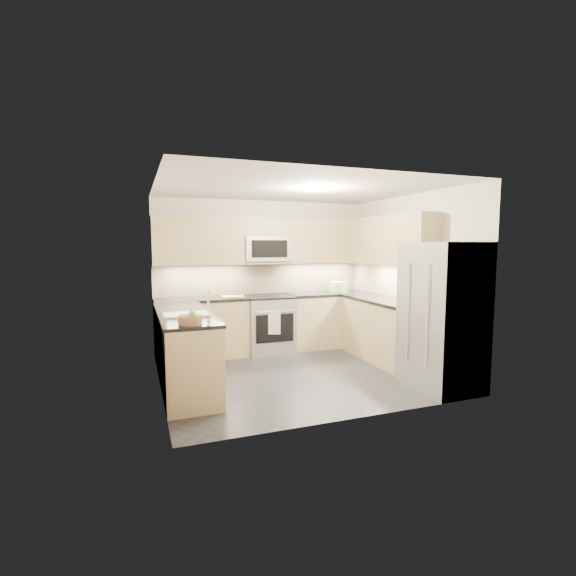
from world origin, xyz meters
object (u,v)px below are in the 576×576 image
object	(u,v)px
cutting_board	(233,296)
fruit_basket	(190,320)
utensil_bowl	(339,287)
microwave	(266,249)
refrigerator	(442,316)
gas_range	(269,324)

from	to	relation	value
cutting_board	fruit_basket	size ratio (longest dim) A/B	1.45
utensil_bowl	fruit_basket	bearing A→B (deg)	-143.03
microwave	fruit_basket	bearing A→B (deg)	-124.56
utensil_bowl	refrigerator	bearing A→B (deg)	-87.11
microwave	fruit_basket	world-z (taller)	microwave
gas_range	utensil_bowl	bearing A→B (deg)	2.35
microwave	utensil_bowl	size ratio (longest dim) A/B	2.48
cutting_board	microwave	bearing A→B (deg)	10.81
microwave	fruit_basket	size ratio (longest dim) A/B	3.10
refrigerator	microwave	bearing A→B (deg)	119.62
refrigerator	fruit_basket	size ratio (longest dim) A/B	7.33
microwave	utensil_bowl	world-z (taller)	microwave
refrigerator	fruit_basket	distance (m)	3.00
microwave	utensil_bowl	bearing A→B (deg)	-3.05
utensil_bowl	fruit_basket	xyz separation A→B (m)	(-2.85, -2.15, -0.04)
fruit_basket	cutting_board	bearing A→B (deg)	66.11
gas_range	refrigerator	bearing A→B (deg)	-59.12
microwave	utensil_bowl	xyz separation A→B (m)	(1.32, -0.07, -0.67)
refrigerator	fruit_basket	xyz separation A→B (m)	(-2.98, 0.33, 0.08)
microwave	refrigerator	bearing A→B (deg)	-60.38
gas_range	microwave	world-z (taller)	microwave
fruit_basket	utensil_bowl	bearing A→B (deg)	36.97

